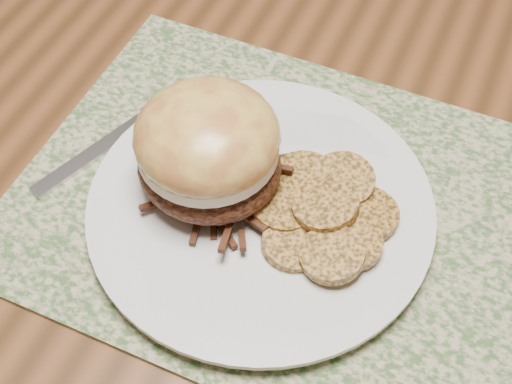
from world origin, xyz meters
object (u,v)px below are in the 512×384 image
dining_table (147,54)px  pork_sandwich (208,149)px  dinner_plate (261,208)px  fork (117,137)px

dining_table → pork_sandwich: 0.31m
dining_table → pork_sandwich: (0.19, -0.20, 0.14)m
pork_sandwich → dining_table: bearing=143.4°
dinner_plate → pork_sandwich: 0.07m
dinner_plate → fork: size_ratio=1.55×
pork_sandwich → fork: size_ratio=0.80×
dining_table → fork: (0.08, -0.18, 0.09)m
dining_table → dinner_plate: bearing=-41.5°
dinner_plate → pork_sandwich: (-0.04, 0.00, 0.05)m
pork_sandwich → fork: pork_sandwich is taller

